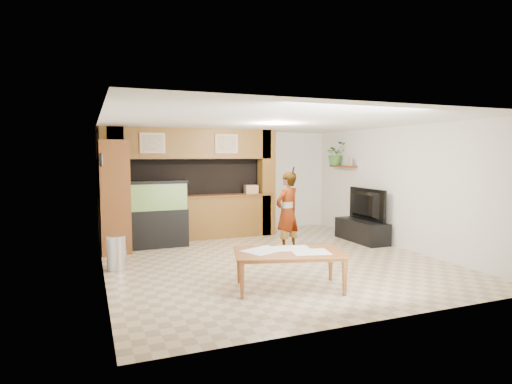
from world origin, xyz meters
name	(u,v)px	position (x,y,z in m)	size (l,w,h in m)	color
floor	(271,260)	(0.00, 0.00, 0.00)	(6.50, 6.50, 0.00)	tan
ceiling	(271,122)	(0.00, 0.00, 2.60)	(6.50, 6.50, 0.00)	white
wall_back	(221,182)	(0.00, 3.25, 1.30)	(6.00, 6.00, 0.00)	beige
wall_left	(102,198)	(-3.00, 0.00, 1.30)	(6.50, 6.50, 0.00)	beige
wall_right	(399,187)	(3.00, 0.00, 1.30)	(6.50, 6.50, 0.00)	beige
partition	(190,184)	(-0.95, 2.64, 1.31)	(4.20, 0.99, 2.60)	brown
wall_clock	(101,160)	(-2.97, 1.00, 1.90)	(0.05, 0.25, 0.25)	black
wall_shelf	(343,166)	(2.85, 1.95, 1.70)	(0.25, 0.90, 0.04)	brown
pantry_cabinet	(114,196)	(-2.70, 1.85, 1.14)	(0.57, 0.94, 2.29)	brown
trash_can	(117,253)	(-2.77, 0.30, 0.30)	(0.33, 0.33, 0.60)	#B2B2B7
aquarium	(156,215)	(-1.84, 1.95, 0.71)	(1.30, 0.49, 1.44)	black
tv_stand	(362,231)	(2.65, 0.82, 0.24)	(0.53, 1.45, 0.48)	black
television	(362,205)	(2.65, 0.82, 0.85)	(1.29, 0.17, 0.74)	black
photo_frame	(350,162)	(2.85, 1.62, 1.81)	(0.03, 0.14, 0.19)	tan
potted_plant	(336,154)	(2.82, 2.25, 2.02)	(0.54, 0.47, 0.60)	#336A2A
person	(287,212)	(0.58, 0.48, 0.82)	(0.60, 0.39, 1.65)	tan
microphone	(293,170)	(0.63, 0.32, 1.69)	(0.03, 0.03, 0.15)	black
dining_table	(290,271)	(-0.47, -1.78, 0.28)	(1.62, 0.90, 0.57)	brown
newspaper_a	(263,250)	(-0.80, -1.55, 0.57)	(0.58, 0.42, 0.01)	silver
newspaper_b	(311,252)	(-0.19, -1.91, 0.57)	(0.53, 0.39, 0.01)	silver
newspaper_c	(293,248)	(-0.32, -1.58, 0.57)	(0.50, 0.36, 0.01)	silver
counter_box	(251,189)	(0.54, 2.45, 1.15)	(0.32, 0.21, 0.21)	#A77B5A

